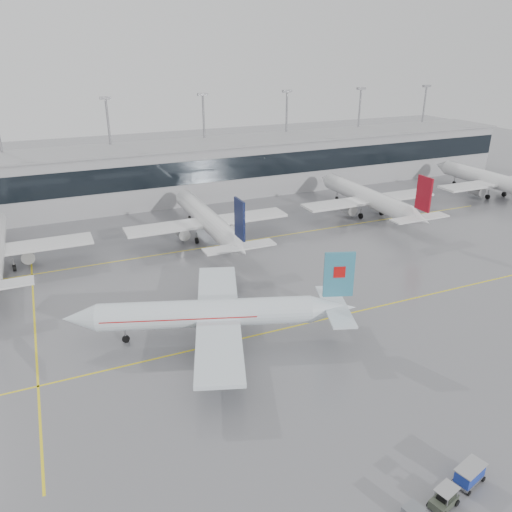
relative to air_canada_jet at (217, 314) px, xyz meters
name	(u,v)px	position (x,y,z in m)	size (l,w,h in m)	color
ground	(294,326)	(9.81, -1.27, -3.39)	(320.00, 320.00, 0.00)	slate
taxi_line_main	(294,326)	(9.81, -1.27, -3.38)	(120.00, 0.25, 0.01)	yellow
taxi_line_north	(215,246)	(9.81, 28.73, -3.38)	(120.00, 0.25, 0.01)	yellow
taxi_line_cross	(34,319)	(-20.19, 13.73, -3.38)	(0.25, 60.00, 0.01)	yellow
terminal	(168,174)	(9.81, 60.73, 2.61)	(180.00, 15.00, 12.00)	#97979A
terminal_glass	(176,174)	(9.81, 53.18, 4.11)	(180.00, 0.20, 5.00)	black
terminal_roof	(166,146)	(9.81, 60.73, 8.81)	(182.00, 16.00, 0.40)	gray
light_masts	(159,137)	(9.81, 66.73, 9.96)	(156.40, 1.00, 22.60)	gray
air_canada_jet	(217,314)	(0.00, 0.00, 0.00)	(33.92, 27.34, 10.75)	silver
parked_jet_c	(208,220)	(9.81, 32.42, 0.33)	(29.64, 36.96, 11.72)	silver
parked_jet_d	(369,198)	(44.81, 32.42, 0.33)	(29.64, 36.96, 11.72)	silver
parked_jet_e	(494,181)	(79.81, 32.42, 0.33)	(29.64, 36.96, 11.72)	silver
baggage_tug	(444,501)	(7.83, -29.54, -2.79)	(3.53, 1.98, 1.68)	#363C30
baggage_cart	(470,473)	(11.30, -28.61, -2.39)	(3.03, 2.17, 1.69)	gray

